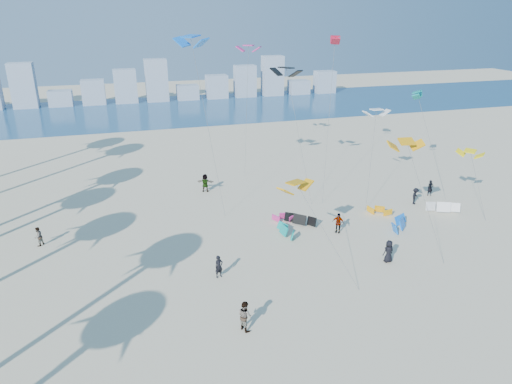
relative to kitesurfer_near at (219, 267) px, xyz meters
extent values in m
plane|color=navy|center=(0.88, 60.00, -0.83)|extent=(220.00, 220.00, 0.00)
imported|color=black|center=(0.00, 0.00, 0.00)|extent=(0.70, 0.56, 1.66)
imported|color=gray|center=(0.24, -6.05, 0.11)|extent=(1.02, 1.12, 1.88)
imported|color=black|center=(12.52, -1.49, 0.05)|extent=(0.91, 0.65, 1.75)
imported|color=gray|center=(11.10, 4.08, 0.05)|extent=(1.08, 0.98, 1.76)
imported|color=black|center=(20.96, 7.61, -0.02)|extent=(1.20, 1.11, 1.62)
imported|color=gray|center=(2.16, 16.66, 0.11)|extent=(1.83, 1.20, 1.89)
imported|color=black|center=(23.73, 9.11, -0.02)|extent=(0.63, 0.46, 1.62)
imported|color=gray|center=(-12.77, 8.65, -0.04)|extent=(0.95, 0.98, 1.59)
cylinder|color=#595959|center=(7.24, -1.83, 2.31)|extent=(2.92, 4.95, 6.30)
cylinder|color=#595959|center=(10.63, 12.35, 5.42)|extent=(1.52, 3.98, 12.50)
cylinder|color=#595959|center=(16.50, 8.80, 3.66)|extent=(1.61, 2.40, 8.98)
cylinder|color=#595959|center=(1.73, 11.32, 6.93)|extent=(2.02, 2.63, 15.52)
cylinder|color=#595959|center=(13.90, 12.90, 6.76)|extent=(2.80, 5.08, 15.19)
cylinder|color=#595959|center=(24.37, 3.60, 2.13)|extent=(1.00, 2.27, 5.93)
cylinder|color=#595959|center=(8.12, 22.09, 6.12)|extent=(1.57, 3.64, 13.90)
cylinder|color=#595959|center=(23.72, 9.84, 4.17)|extent=(1.78, 4.50, 10.01)
cylinder|color=#595959|center=(15.07, -1.62, 3.62)|extent=(2.76, 2.56, 8.91)
cube|color=#9EADBF|center=(-22.52, 70.00, 3.37)|extent=(4.40, 3.00, 8.40)
cube|color=#9EADBF|center=(-16.32, 70.00, 0.67)|extent=(4.40, 3.00, 3.00)
cube|color=#9EADBF|center=(-10.12, 70.00, 1.57)|extent=(4.40, 3.00, 4.80)
cube|color=#9EADBF|center=(-3.92, 70.00, 2.47)|extent=(4.40, 3.00, 6.60)
cube|color=#9EADBF|center=(2.28, 70.00, 3.37)|extent=(4.40, 3.00, 8.40)
cube|color=#9EADBF|center=(8.48, 70.00, 0.67)|extent=(4.40, 3.00, 3.00)
cube|color=#9EADBF|center=(14.68, 70.00, 1.57)|extent=(4.40, 3.00, 4.80)
cube|color=#9EADBF|center=(20.88, 70.00, 2.47)|extent=(4.40, 3.00, 6.60)
cube|color=#9EADBF|center=(27.08, 70.00, 3.37)|extent=(4.40, 3.00, 8.40)
cube|color=#9EADBF|center=(33.28, 70.00, 0.67)|extent=(4.40, 3.00, 3.00)
cube|color=#9EADBF|center=(39.48, 70.00, 1.57)|extent=(4.40, 3.00, 4.80)
camera|label=1|loc=(-5.53, -27.94, 16.74)|focal=32.68mm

